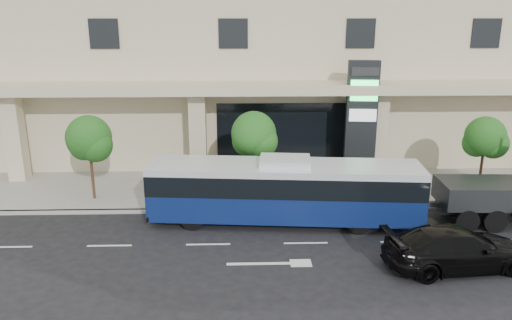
{
  "coord_description": "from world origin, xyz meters",
  "views": [
    {
      "loc": [
        -2.6,
        -20.09,
        9.06
      ],
      "look_at": [
        -1.94,
        2.0,
        2.55
      ],
      "focal_mm": 35.0,
      "sensor_mm": 36.0,
      "label": 1
    }
  ],
  "objects": [
    {
      "name": "sidewalk",
      "position": [
        0.0,
        5.0,
        0.07
      ],
      "size": [
        120.0,
        6.0,
        0.15
      ],
      "primitive_type": "cube",
      "color": "gray",
      "rests_on": "ground"
    },
    {
      "name": "curb",
      "position": [
        0.0,
        2.0,
        0.07
      ],
      "size": [
        120.0,
        0.3,
        0.15
      ],
      "primitive_type": "cube",
      "color": "gray",
      "rests_on": "ground"
    },
    {
      "name": "ground",
      "position": [
        0.0,
        0.0,
        0.0
      ],
      "size": [
        120.0,
        120.0,
        0.0
      ],
      "primitive_type": "plane",
      "color": "black",
      "rests_on": "ground"
    },
    {
      "name": "tree_left",
      "position": [
        -9.97,
        3.59,
        3.11
      ],
      "size": [
        2.27,
        2.2,
        4.22
      ],
      "color": "#422B19",
      "rests_on": "sidewalk"
    },
    {
      "name": "black_sedan",
      "position": [
        5.27,
        -3.69,
        0.78
      ],
      "size": [
        5.61,
        2.81,
        1.56
      ],
      "primitive_type": "imported",
      "rotation": [
        0.0,
        0.0,
        1.69
      ],
      "color": "black",
      "rests_on": "ground"
    },
    {
      "name": "city_bus",
      "position": [
        -0.72,
        0.68,
        1.54
      ],
      "size": [
        12.13,
        3.59,
        3.03
      ],
      "rotation": [
        0.0,
        0.0,
        -0.09
      ],
      "color": "black",
      "rests_on": "ground"
    },
    {
      "name": "tree_right",
      "position": [
        9.53,
        3.59,
        3.04
      ],
      "size": [
        2.1,
        2.0,
        4.04
      ],
      "color": "#422B19",
      "rests_on": "sidewalk"
    },
    {
      "name": "tree_mid",
      "position": [
        -1.97,
        3.59,
        3.26
      ],
      "size": [
        2.28,
        2.2,
        4.38
      ],
      "color": "#422B19",
      "rests_on": "sidewalk"
    },
    {
      "name": "signage_pylon",
      "position": [
        3.84,
        6.02,
        3.48
      ],
      "size": [
        1.69,
        0.77,
        6.57
      ],
      "rotation": [
        0.0,
        0.0,
        -0.1
      ],
      "color": "black",
      "rests_on": "sidewalk"
    }
  ]
}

